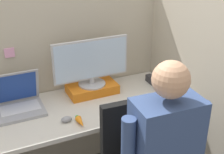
% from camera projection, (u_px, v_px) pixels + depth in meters
% --- Properties ---
extents(cubicle_panel_back, '(2.16, 0.05, 1.47)m').
position_uv_depth(cubicle_panel_back, '(54.00, 87.00, 2.37)').
color(cubicle_panel_back, '#B7AD99').
rests_on(cubicle_panel_back, ground).
extents(cubicle_panel_right, '(0.04, 1.22, 1.47)m').
position_uv_depth(cubicle_panel_right, '(177.00, 86.00, 2.38)').
color(cubicle_panel_right, '#B7AD99').
rests_on(cubicle_panel_right, ground).
extents(desk, '(1.66, 0.60, 0.72)m').
position_uv_depth(desk, '(69.00, 129.00, 2.18)').
color(desk, beige).
rests_on(desk, ground).
extents(paper_box, '(0.36, 0.21, 0.07)m').
position_uv_depth(paper_box, '(92.00, 88.00, 2.31)').
color(paper_box, orange).
rests_on(paper_box, desk).
extents(monitor, '(0.56, 0.20, 0.35)m').
position_uv_depth(monitor, '(91.00, 62.00, 2.22)').
color(monitor, '#B2B2B7').
rests_on(monitor, paper_box).
extents(laptop, '(0.30, 0.26, 0.27)m').
position_uv_depth(laptop, '(19.00, 103.00, 2.08)').
color(laptop, '#99999E').
rests_on(laptop, desk).
extents(mouse, '(0.07, 0.05, 0.04)m').
position_uv_depth(mouse, '(67.00, 119.00, 1.96)').
color(mouse, gray).
rests_on(mouse, desk).
extents(stapler, '(0.04, 0.17, 0.05)m').
position_uv_depth(stapler, '(153.00, 81.00, 2.44)').
color(stapler, '#2D2D33').
rests_on(stapler, desk).
extents(carrot_toy, '(0.04, 0.12, 0.04)m').
position_uv_depth(carrot_toy, '(81.00, 122.00, 1.93)').
color(carrot_toy, orange).
rests_on(carrot_toy, desk).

